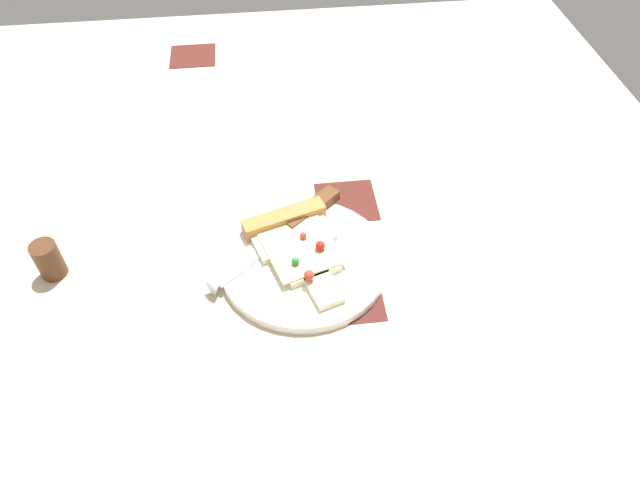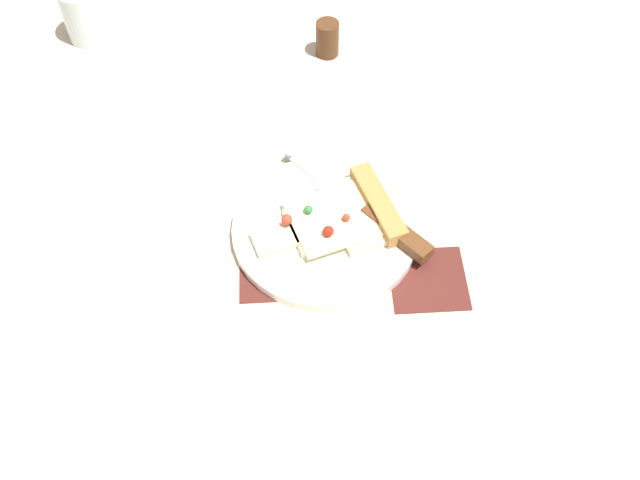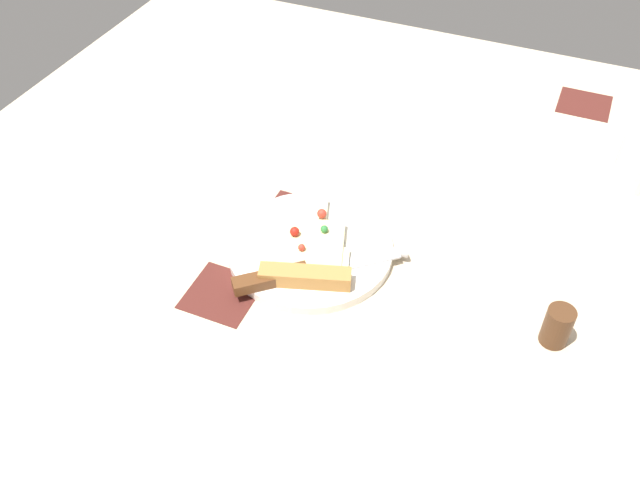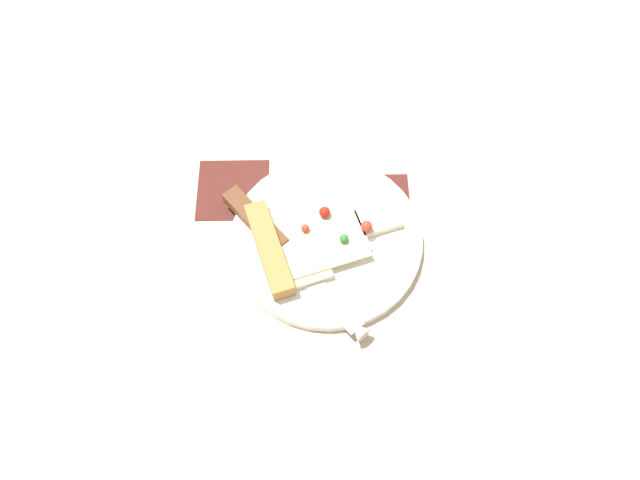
{
  "view_description": "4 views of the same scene",
  "coord_description": "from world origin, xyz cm",
  "px_view_note": "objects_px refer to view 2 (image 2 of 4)",
  "views": [
    {
      "loc": [
        4.0,
        -53.68,
        60.69
      ],
      "look_at": [
        10.17,
        -1.56,
        3.68
      ],
      "focal_mm": 32.5,
      "sensor_mm": 36.0,
      "label": 1
    },
    {
      "loc": [
        61.95,
        -6.46,
        73.07
      ],
      "look_at": [
        11.32,
        -3.36,
        3.32
      ],
      "focal_mm": 41.35,
      "sensor_mm": 36.0,
      "label": 2
    },
    {
      "loc": [
        -19.84,
        59.74,
        67.86
      ],
      "look_at": [
        6.74,
        -3.25,
        2.14
      ],
      "focal_mm": 38.69,
      "sensor_mm": 36.0,
      "label": 3
    },
    {
      "loc": [
        -26.52,
        -1.21,
        65.45
      ],
      "look_at": [
        5.95,
        -1.7,
        4.15
      ],
      "focal_mm": 34.36,
      "sensor_mm": 36.0,
      "label": 4
    }
  ],
  "objects_px": {
    "plate": "(325,230)",
    "pepper_shaker": "(326,39)",
    "knife": "(369,211)",
    "pizza_slice": "(345,216)",
    "drinking_glass": "(85,13)"
  },
  "relations": [
    {
      "from": "pepper_shaker",
      "to": "drinking_glass",
      "type": "bearing_deg",
      "value": -99.92
    },
    {
      "from": "drinking_glass",
      "to": "plate",
      "type": "bearing_deg",
      "value": 39.98
    },
    {
      "from": "knife",
      "to": "pepper_shaker",
      "type": "distance_m",
      "value": 0.32
    },
    {
      "from": "plate",
      "to": "pizza_slice",
      "type": "distance_m",
      "value": 0.03
    },
    {
      "from": "plate",
      "to": "pepper_shaker",
      "type": "height_order",
      "value": "pepper_shaker"
    },
    {
      "from": "knife",
      "to": "drinking_glass",
      "type": "height_order",
      "value": "drinking_glass"
    },
    {
      "from": "knife",
      "to": "pepper_shaker",
      "type": "relative_size",
      "value": 3.61
    },
    {
      "from": "plate",
      "to": "knife",
      "type": "bearing_deg",
      "value": 105.34
    },
    {
      "from": "pizza_slice",
      "to": "pepper_shaker",
      "type": "bearing_deg",
      "value": -17.55
    },
    {
      "from": "plate",
      "to": "pepper_shaker",
      "type": "distance_m",
      "value": 0.34
    },
    {
      "from": "knife",
      "to": "drinking_glass",
      "type": "distance_m",
      "value": 0.55
    },
    {
      "from": "pizza_slice",
      "to": "pepper_shaker",
      "type": "height_order",
      "value": "pepper_shaker"
    },
    {
      "from": "knife",
      "to": "pepper_shaker",
      "type": "height_order",
      "value": "pepper_shaker"
    },
    {
      "from": "pizza_slice",
      "to": "drinking_glass",
      "type": "bearing_deg",
      "value": 24.66
    },
    {
      "from": "pizza_slice",
      "to": "pepper_shaker",
      "type": "distance_m",
      "value": 0.33
    }
  ]
}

